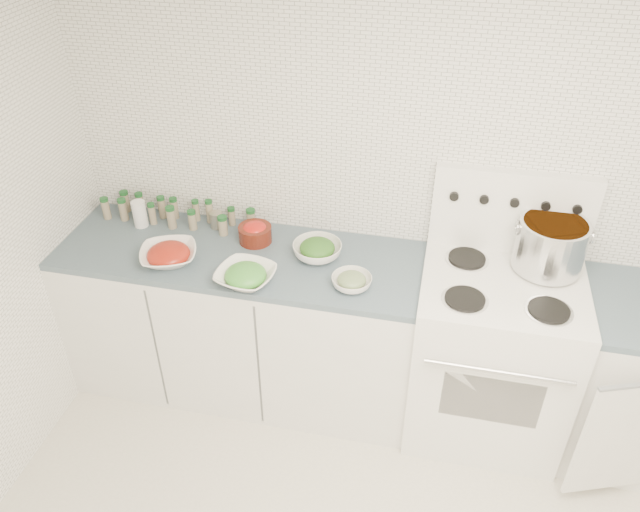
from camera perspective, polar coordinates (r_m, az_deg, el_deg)
The scene contains 12 objects.
room_walls at distance 1.69m, azimuth 4.64°, elevation -7.51°, with size 3.54×3.04×2.52m.
counter_left at distance 3.44m, azimuth -6.93°, elevation -5.88°, with size 1.85×0.62×0.90m.
stove at distance 3.29m, azimuth 15.32°, elevation -8.39°, with size 0.76×0.70×1.36m.
stock_pot at distance 3.09m, azimuth 20.35°, elevation 1.11°, with size 0.34×0.32×0.24m.
bowl_tomato at distance 3.15m, azimuth -13.68°, elevation 0.14°, with size 0.35×0.35×0.09m.
bowl_snowpea at distance 2.95m, azimuth -6.82°, elevation -1.78°, with size 0.31×0.31×0.09m.
bowl_broccoli at distance 3.09m, azimuth -0.25°, elevation 0.59°, with size 0.32×0.32×0.10m.
bowl_zucchini at distance 2.90m, azimuth 2.91°, elevation -2.32°, with size 0.20×0.20×0.08m.
bowl_pepper at distance 3.22m, azimuth -5.96°, elevation 2.16°, with size 0.17×0.17×0.11m.
salt_canister at distance 3.45m, azimuth -16.16°, elevation 3.72°, with size 0.07×0.07×0.15m, color white.
tin_can at distance 3.37m, azimuth -9.44°, elevation 3.27°, with size 0.07×0.07×0.09m, color gray.
spice_cluster at distance 3.45m, azimuth -13.26°, elevation 3.94°, with size 0.84×0.16×0.13m.
Camera 1 is at (0.14, -1.24, 2.70)m, focal length 35.00 mm.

